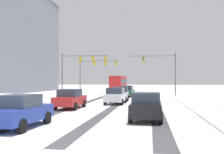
# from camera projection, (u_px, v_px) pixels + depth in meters

# --- Properties ---
(ground_plane) EXTENTS (300.00, 300.00, 0.00)m
(ground_plane) POSITION_uv_depth(u_px,v_px,m) (31.00, 138.00, 10.29)
(ground_plane) COLOR white
(wheel_track_left_lane) EXTENTS (0.87, 34.55, 0.01)m
(wheel_track_left_lane) POSITION_uv_depth(u_px,v_px,m) (156.00, 104.00, 25.02)
(wheel_track_left_lane) COLOR #4C4C51
(wheel_track_left_lane) RESTS_ON ground
(wheel_track_right_lane) EXTENTS (0.84, 34.55, 0.01)m
(wheel_track_right_lane) POSITION_uv_depth(u_px,v_px,m) (84.00, 103.00, 26.11)
(wheel_track_right_lane) COLOR #4C4C51
(wheel_track_right_lane) RESTS_ON ground
(wheel_track_center) EXTENTS (0.76, 34.55, 0.01)m
(wheel_track_center) POSITION_uv_depth(u_px,v_px,m) (118.00, 104.00, 25.57)
(wheel_track_center) COLOR #4C4C51
(wheel_track_center) RESTS_ON ground
(sidewalk_kerb_right) EXTENTS (4.00, 34.55, 0.12)m
(sidewalk_kerb_right) POSITION_uv_depth(u_px,v_px,m) (208.00, 106.00, 22.78)
(sidewalk_kerb_right) COLOR white
(sidewalk_kerb_right) RESTS_ON ground
(traffic_signal_far_left) EXTENTS (7.39, 0.71, 6.50)m
(traffic_signal_far_left) POSITION_uv_depth(u_px,v_px,m) (95.00, 68.00, 47.98)
(traffic_signal_far_left) COLOR #56565B
(traffic_signal_far_left) RESTS_ON ground
(traffic_signal_near_left) EXTENTS (7.15, 0.53, 6.50)m
(traffic_signal_near_left) POSITION_uv_depth(u_px,v_px,m) (81.00, 64.00, 38.40)
(traffic_signal_near_left) COLOR #56565B
(traffic_signal_near_left) RESTS_ON ground
(traffic_signal_near_right) EXTENTS (6.88, 0.63, 6.50)m
(traffic_signal_near_right) POSITION_uv_depth(u_px,v_px,m) (162.00, 67.00, 38.32)
(traffic_signal_near_right) COLOR #56565B
(traffic_signal_near_right) RESTS_ON ground
(car_dark_green_lead) EXTENTS (2.00, 4.19, 1.62)m
(car_dark_green_lead) POSITION_uv_depth(u_px,v_px,m) (127.00, 91.00, 37.50)
(car_dark_green_lead) COLOR #194C2D
(car_dark_green_lead) RESTS_ON ground
(car_silver_second) EXTENTS (2.02, 4.19, 1.62)m
(car_silver_second) POSITION_uv_depth(u_px,v_px,m) (121.00, 94.00, 30.03)
(car_silver_second) COLOR #B7BABF
(car_silver_second) RESTS_ON ground
(car_white_third) EXTENTS (1.94, 4.16, 1.62)m
(car_white_third) POSITION_uv_depth(u_px,v_px,m) (116.00, 96.00, 25.36)
(car_white_third) COLOR silver
(car_white_third) RESTS_ON ground
(car_red_fourth) EXTENTS (1.89, 4.13, 1.62)m
(car_red_fourth) POSITION_uv_depth(u_px,v_px,m) (70.00, 99.00, 21.10)
(car_red_fourth) COLOR red
(car_red_fourth) RESTS_ON ground
(car_black_fifth) EXTENTS (1.90, 4.13, 1.62)m
(car_black_fifth) POSITION_uv_depth(u_px,v_px,m) (146.00, 106.00, 14.89)
(car_black_fifth) COLOR black
(car_black_fifth) RESTS_ON ground
(car_blue_sixth) EXTENTS (1.94, 4.15, 1.62)m
(car_blue_sixth) POSITION_uv_depth(u_px,v_px,m) (20.00, 111.00, 12.47)
(car_blue_sixth) COLOR #233899
(car_blue_sixth) RESTS_ON ground
(bus_oncoming) EXTENTS (2.86, 11.05, 3.38)m
(bus_oncoming) POSITION_uv_depth(u_px,v_px,m) (119.00, 82.00, 57.87)
(bus_oncoming) COLOR #B21E1E
(bus_oncoming) RESTS_ON ground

